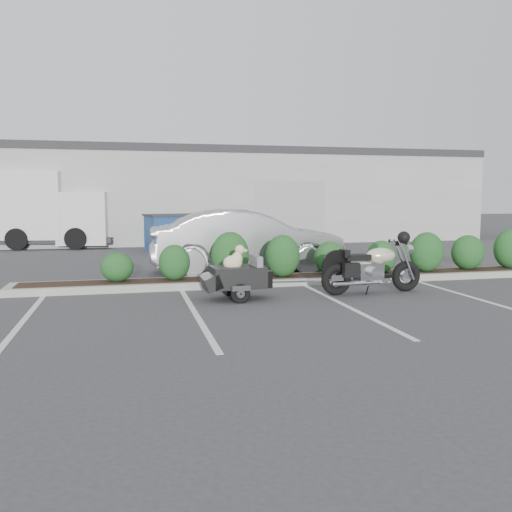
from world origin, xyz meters
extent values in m
plane|color=#38383A|center=(0.00, 0.00, 0.00)|extent=(90.00, 90.00, 0.00)
cube|color=#9E9E93|center=(1.00, 2.20, 0.07)|extent=(12.00, 1.00, 0.15)
cube|color=#9EA099|center=(0.00, 17.00, 2.00)|extent=(26.00, 10.00, 4.00)
torus|color=black|center=(1.44, 0.51, 0.31)|extent=(0.65, 0.19, 0.64)
torus|color=black|center=(3.00, 0.59, 0.31)|extent=(0.65, 0.19, 0.64)
cylinder|color=silver|center=(1.44, 0.51, 0.31)|extent=(0.27, 0.13, 0.27)
cylinder|color=silver|center=(3.00, 0.59, 0.31)|extent=(0.23, 0.11, 0.23)
cylinder|color=silver|center=(2.94, 0.49, 0.67)|extent=(0.41, 0.07, 0.85)
cylinder|color=silver|center=(2.93, 0.68, 0.67)|extent=(0.41, 0.07, 0.85)
cylinder|color=silver|center=(2.79, 0.58, 1.03)|extent=(0.07, 0.67, 0.03)
cylinder|color=silver|center=(3.05, 0.59, 0.88)|extent=(0.12, 0.18, 0.17)
sphere|color=black|center=(2.76, 0.29, 1.14)|extent=(0.26, 0.26, 0.25)
cube|color=silver|center=(2.15, 0.55, 0.46)|extent=(0.54, 0.35, 0.32)
cube|color=black|center=(2.24, 0.55, 0.33)|extent=(0.86, 0.14, 0.08)
ellipsoid|color=beige|center=(2.41, 0.56, 0.76)|extent=(0.65, 0.39, 0.31)
cube|color=black|center=(1.86, 0.53, 0.74)|extent=(0.54, 0.31, 0.11)
cube|color=black|center=(1.61, 0.52, 0.83)|extent=(0.13, 0.29, 0.15)
cylinder|color=silver|center=(1.78, 0.35, 0.25)|extent=(1.00, 0.14, 0.09)
cylinder|color=silver|center=(1.76, 0.70, 0.25)|extent=(1.00, 0.14, 0.09)
cube|color=black|center=(1.64, 0.25, 0.52)|extent=(0.33, 0.15, 0.29)
cube|color=black|center=(-0.55, 0.55, 0.43)|extent=(1.03, 0.74, 0.40)
cube|color=slate|center=(-0.19, 0.57, 0.69)|extent=(0.14, 0.60, 0.29)
cube|color=slate|center=(-0.51, 0.55, 0.53)|extent=(0.70, 0.62, 0.04)
cube|color=black|center=(-1.08, 0.52, 0.36)|extent=(0.39, 0.70, 0.35)
cube|color=black|center=(-0.02, 0.58, 0.38)|extent=(0.21, 0.49, 0.32)
torus|color=black|center=(-0.58, 0.15, 0.17)|extent=(0.38, 0.12, 0.37)
torus|color=black|center=(-0.62, 0.94, 0.17)|extent=(0.38, 0.12, 0.37)
cube|color=silver|center=(-0.58, 0.10, 0.29)|extent=(0.35, 0.09, 0.10)
cube|color=silver|center=(-0.62, 0.99, 0.29)|extent=(0.35, 0.09, 0.10)
cylinder|color=black|center=(-0.60, 0.55, 0.17)|extent=(0.08, 0.86, 0.04)
cylinder|color=silver|center=(0.21, 0.59, 0.31)|extent=(0.57, 0.06, 0.03)
ellipsoid|color=beige|center=(-0.65, 0.55, 0.70)|extent=(0.37, 0.26, 0.29)
ellipsoid|color=beige|center=(-0.56, 0.55, 0.78)|extent=(0.22, 0.20, 0.26)
sphere|color=beige|center=(-0.51, 0.56, 0.95)|extent=(0.19, 0.19, 0.18)
ellipsoid|color=beige|center=(-0.42, 0.56, 0.93)|extent=(0.14, 0.08, 0.07)
sphere|color=black|center=(-0.36, 0.56, 0.93)|extent=(0.04, 0.04, 0.03)
ellipsoid|color=beige|center=(-0.54, 0.50, 0.97)|extent=(0.05, 0.04, 0.10)
ellipsoid|color=beige|center=(-0.55, 0.61, 0.97)|extent=(0.05, 0.04, 0.10)
cylinder|color=beige|center=(-0.53, 0.50, 0.59)|extent=(0.04, 0.04, 0.11)
cylinder|color=beige|center=(-0.54, 0.61, 0.59)|extent=(0.04, 0.04, 0.11)
imported|color=#9E9DA4|center=(0.41, 4.10, 0.81)|extent=(4.97, 1.87, 1.62)
cube|color=navy|center=(-0.89, 10.15, 0.64)|extent=(2.15, 1.69, 1.27)
cube|color=#2D2D30|center=(-0.89, 10.15, 1.29)|extent=(2.28, 1.81, 0.06)
cube|color=silver|center=(-4.12, 12.43, 1.13)|extent=(2.03, 2.26, 1.98)
cube|color=black|center=(-4.12, 12.43, 0.86)|extent=(0.26, 1.71, 0.90)
cube|color=silver|center=(-6.90, 12.75, 1.62)|extent=(4.37, 2.62, 2.53)
cube|color=#2D2D30|center=(-6.18, 12.67, 0.32)|extent=(6.50, 2.68, 0.18)
cylinder|color=black|center=(-4.41, 11.47, 0.41)|extent=(0.84, 0.34, 0.81)
cylinder|color=black|center=(-4.19, 13.44, 0.41)|extent=(0.84, 0.34, 0.81)
cylinder|color=black|center=(-6.47, 11.70, 0.41)|extent=(0.84, 0.34, 0.81)
cylinder|color=black|center=(-6.25, 13.67, 0.41)|extent=(0.84, 0.34, 0.81)
camera|label=1|loc=(-2.58, -9.43, 1.94)|focal=38.00mm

